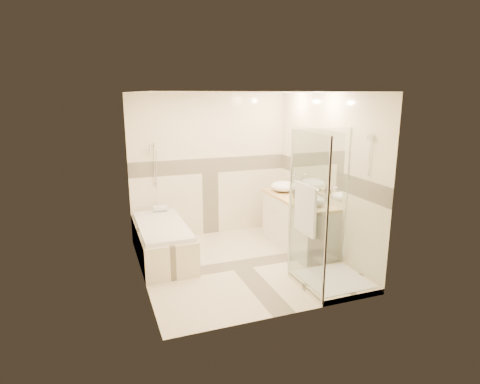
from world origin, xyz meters
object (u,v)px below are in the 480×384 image
object	(u,v)px
vanity	(298,223)
amenity_bottle_a	(296,193)
vessel_sink_near	(284,186)
bathtub	(162,239)
amenity_bottle_b	(297,193)
vessel_sink_far	(312,200)
shower_enclosure	(325,248)

from	to	relation	value
vanity	amenity_bottle_a	world-z (taller)	amenity_bottle_a
vanity	vessel_sink_near	size ratio (longest dim) A/B	3.63
amenity_bottle_a	vessel_sink_near	bearing A→B (deg)	90.00
bathtub	amenity_bottle_b	world-z (taller)	amenity_bottle_b
vanity	vessel_sink_far	distance (m)	0.67
vessel_sink_far	vessel_sink_near	bearing A→B (deg)	90.00
bathtub	amenity_bottle_b	xyz separation A→B (m)	(2.13, -0.33, 0.62)
bathtub	amenity_bottle_b	distance (m)	2.24
vessel_sink_near	amenity_bottle_a	world-z (taller)	vessel_sink_near
vanity	vessel_sink_near	bearing A→B (deg)	92.25
shower_enclosure	vanity	bearing A→B (deg)	77.03
amenity_bottle_a	vanity	bearing A→B (deg)	-66.65
vanity	vessel_sink_far	size ratio (longest dim) A/B	4.18
shower_enclosure	bathtub	bearing A→B (deg)	138.90
amenity_bottle_a	shower_enclosure	bearing A→B (deg)	-101.70
shower_enclosure	amenity_bottle_a	size ratio (longest dim) A/B	12.60
bathtub	amenity_bottle_b	size ratio (longest dim) A/B	10.76
vessel_sink_near	vessel_sink_far	distance (m)	0.95
shower_enclosure	amenity_bottle_b	xyz separation A→B (m)	(0.27, 1.30, 0.42)
vanity	amenity_bottle_b	xyz separation A→B (m)	(-0.02, 0.02, 0.50)
shower_enclosure	vessel_sink_far	xyz separation A→B (m)	(0.27, 0.83, 0.42)
vessel_sink_near	amenity_bottle_a	size ratio (longest dim) A/B	2.76
vessel_sink_near	bathtub	bearing A→B (deg)	-175.72
amenity_bottle_a	vessel_sink_far	bearing A→B (deg)	-90.00
vessel_sink_near	vanity	bearing A→B (deg)	-87.75
shower_enclosure	vessel_sink_near	distance (m)	1.85
vanity	shower_enclosure	size ratio (longest dim) A/B	0.79
bathtub	amenity_bottle_a	size ratio (longest dim) A/B	10.50
vessel_sink_far	amenity_bottle_a	world-z (taller)	amenity_bottle_a
amenity_bottle_a	amenity_bottle_b	size ratio (longest dim) A/B	1.02
vanity	vessel_sink_near	xyz separation A→B (m)	(-0.02, 0.51, 0.51)
bathtub	vessel_sink_near	xyz separation A→B (m)	(2.13, 0.16, 0.63)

